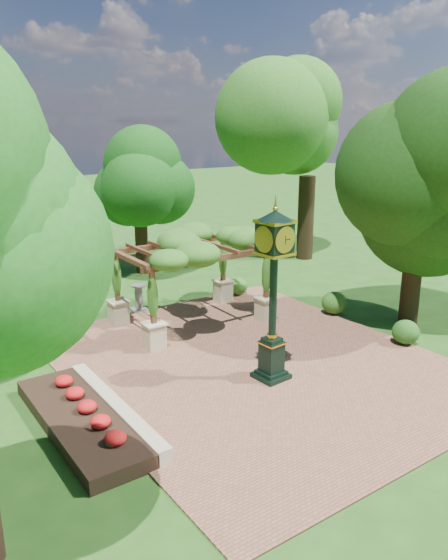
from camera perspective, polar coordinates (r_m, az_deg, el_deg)
ground at (r=15.68m, az=5.32°, el=-9.86°), size 120.00×120.00×0.00m
brick_plaza at (r=16.37m, az=3.04°, el=-8.56°), size 10.00×12.00×0.04m
border_wall at (r=13.81m, az=-11.26°, el=-13.05°), size 0.35×5.00×0.40m
flower_bed at (r=13.54m, az=-14.83°, el=-14.02°), size 1.50×5.00×0.36m
pedestal_clock at (r=14.42m, az=5.21°, el=-0.05°), size 1.00×1.00×4.77m
pergola at (r=18.71m, az=-3.40°, el=3.23°), size 5.18×3.27×3.26m
sundial at (r=20.70m, az=-8.89°, el=-2.05°), size 0.66×0.66×1.03m
shrub_front at (r=18.39m, az=18.46°, el=-5.18°), size 1.01×1.01×0.77m
shrub_mid at (r=20.52m, az=11.43°, el=-2.34°), size 0.99×0.99×0.83m
shrub_back at (r=22.36m, az=1.48°, el=-0.63°), size 0.97×0.97×0.70m
tree_north at (r=25.37m, az=-8.90°, el=10.75°), size 3.69×3.69×6.61m
tree_east_far at (r=28.03m, az=9.02°, el=17.34°), size 5.20×5.20×10.94m
tree_east_near at (r=19.45m, az=19.95°, el=9.95°), size 4.59×4.59×7.37m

